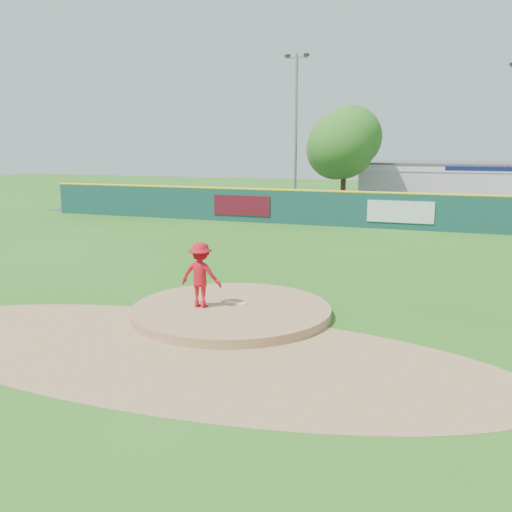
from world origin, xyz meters
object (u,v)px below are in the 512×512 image
(pool_building_grp, at_px, (467,184))
(light_pole_left, at_px, (296,124))
(van, at_px, (403,208))
(playground_slide, at_px, (178,199))
(deciduous_tree, at_px, (344,145))
(pitcher, at_px, (201,275))

(pool_building_grp, distance_m, light_pole_left, 13.72)
(van, distance_m, light_pole_left, 10.60)
(pool_building_grp, height_order, playground_slide, pool_building_grp)
(light_pole_left, bearing_deg, deciduous_tree, -26.57)
(pitcher, xyz_separation_m, light_pole_left, (-5.23, 27.29, 4.90))
(playground_slide, bearing_deg, light_pole_left, 33.52)
(pool_building_grp, height_order, light_pole_left, light_pole_left)
(van, height_order, light_pole_left, light_pole_left)
(pitcher, distance_m, deciduous_tree, 25.54)
(pitcher, distance_m, pool_building_grp, 32.99)
(pitcher, height_order, van, pitcher)
(van, xyz_separation_m, deciduous_tree, (-4.27, 1.82, 3.93))
(pitcher, height_order, light_pole_left, light_pole_left)
(pool_building_grp, bearing_deg, deciduous_tree, -138.84)
(pitcher, height_order, deciduous_tree, deciduous_tree)
(pitcher, xyz_separation_m, playground_slide, (-12.51, 22.46, -0.33))
(van, height_order, playground_slide, playground_slide)
(van, bearing_deg, light_pole_left, 89.82)
(pitcher, relative_size, van, 0.41)
(pitcher, bearing_deg, van, -99.08)
(deciduous_tree, relative_size, light_pole_left, 0.67)
(deciduous_tree, bearing_deg, pitcher, -87.22)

